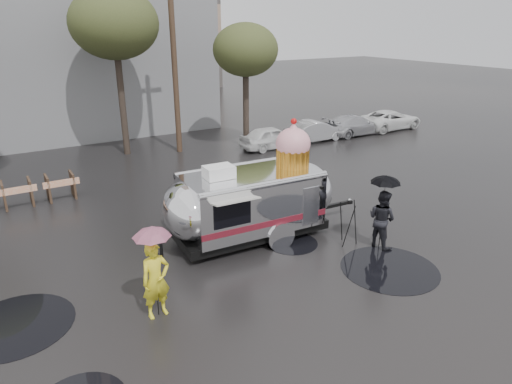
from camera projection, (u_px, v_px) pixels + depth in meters
ground at (299, 290)px, 11.75m from camera, size 120.00×120.00×0.00m
puddles at (239, 262)px, 13.10m from camera, size 11.81×7.82×0.01m
grey_building at (3, 20)px, 26.67m from camera, size 22.00×12.00×13.00m
utility_pole at (174, 61)px, 22.52m from camera, size 1.60×0.28×9.00m
tree_mid at (114, 24)px, 21.49m from camera, size 4.20×4.20×8.03m
tree_right at (246, 51)px, 23.27m from camera, size 3.36×3.36×6.42m
barricade_row at (18, 193)px, 16.82m from camera, size 4.30×0.80×1.00m
parked_cars at (339, 125)px, 26.83m from camera, size 13.20×1.90×1.50m
airstream_trailer at (253, 198)px, 14.16m from camera, size 7.00×2.77×3.77m
person_left at (156, 280)px, 10.43m from camera, size 0.71×0.51×1.87m
umbrella_pink at (152, 242)px, 10.08m from camera, size 1.05×1.05×2.27m
person_right at (382, 219)px, 13.71m from camera, size 0.60×0.93×1.81m
umbrella_black at (385, 187)px, 13.35m from camera, size 1.09×1.09×2.30m
tripod at (349, 219)px, 13.88m from camera, size 0.56×0.59×1.45m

